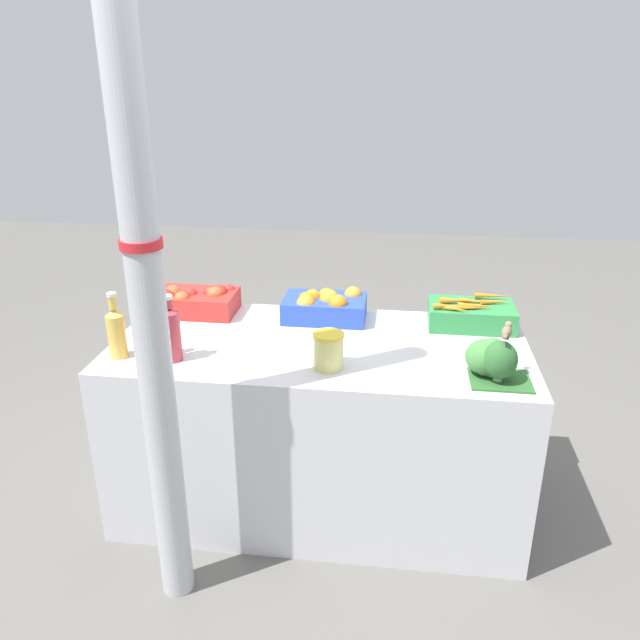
{
  "coord_description": "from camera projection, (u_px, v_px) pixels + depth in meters",
  "views": [
    {
      "loc": [
        0.3,
        -2.35,
        1.84
      ],
      "look_at": [
        0.0,
        0.0,
        0.88
      ],
      "focal_mm": 35.0,
      "sensor_mm": 36.0,
      "label": 1
    }
  ],
  "objects": [
    {
      "name": "ground_plane",
      "position": [
        320.0,
        496.0,
        2.88
      ],
      "size": [
        10.0,
        10.0,
        0.0
      ],
      "primitive_type": "plane",
      "color": "#605E59"
    },
    {
      "name": "market_table",
      "position": [
        320.0,
        423.0,
        2.74
      ],
      "size": [
        1.71,
        0.81,
        0.78
      ],
      "primitive_type": "cube",
      "color": "silver",
      "rests_on": "ground_plane"
    },
    {
      "name": "support_pole",
      "position": [
        145.0,
        276.0,
        1.92
      ],
      "size": [
        0.13,
        0.13,
        2.49
      ],
      "color": "#B7BABF",
      "rests_on": "ground_plane"
    },
    {
      "name": "apple_crate",
      "position": [
        197.0,
        300.0,
        2.88
      ],
      "size": [
        0.37,
        0.23,
        0.13
      ],
      "color": "red",
      "rests_on": "market_table"
    },
    {
      "name": "orange_crate",
      "position": [
        324.0,
        306.0,
        2.81
      ],
      "size": [
        0.37,
        0.23,
        0.14
      ],
      "color": "#2847B7",
      "rests_on": "market_table"
    },
    {
      "name": "carrot_crate",
      "position": [
        471.0,
        314.0,
        2.74
      ],
      "size": [
        0.37,
        0.24,
        0.13
      ],
      "color": "#2D8442",
      "rests_on": "market_table"
    },
    {
      "name": "broccoli_pile",
      "position": [
        492.0,
        359.0,
        2.26
      ],
      "size": [
        0.24,
        0.2,
        0.16
      ],
      "color": "#2D602D",
      "rests_on": "market_table"
    },
    {
      "name": "juice_bottle_golden",
      "position": [
        116.0,
        331.0,
        2.42
      ],
      "size": [
        0.07,
        0.07,
        0.27
      ],
      "color": "gold",
      "rests_on": "market_table"
    },
    {
      "name": "juice_bottle_amber",
      "position": [
        142.0,
        328.0,
        2.4
      ],
      "size": [
        0.07,
        0.07,
        0.3
      ],
      "color": "gold",
      "rests_on": "market_table"
    },
    {
      "name": "juice_bottle_ruby",
      "position": [
        170.0,
        333.0,
        2.39
      ],
      "size": [
        0.08,
        0.08,
        0.27
      ],
      "color": "#B2333D",
      "rests_on": "market_table"
    },
    {
      "name": "pickle_jar",
      "position": [
        328.0,
        351.0,
        2.34
      ],
      "size": [
        0.12,
        0.12,
        0.14
      ],
      "color": "#D1CC75",
      "rests_on": "market_table"
    },
    {
      "name": "sparrow_bird",
      "position": [
        507.0,
        331.0,
        2.22
      ],
      "size": [
        0.06,
        0.13,
        0.05
      ],
      "rotation": [
        0.0,
        0.0,
        1.29
      ],
      "color": "#4C3D2D",
      "rests_on": "broccoli_pile"
    }
  ]
}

